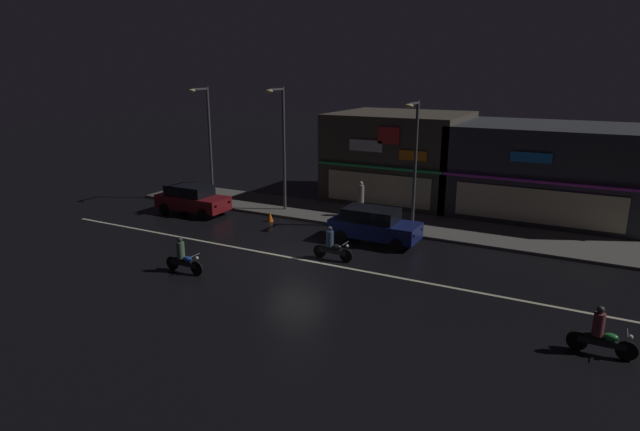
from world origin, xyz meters
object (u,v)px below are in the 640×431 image
streetlamp_mid (282,139)px  pedestrian_on_sidewalk (361,200)px  streetlamp_east (414,153)px  parked_car_trailing (192,199)px  motorcycle_lead (601,335)px  motorcycle_following (332,246)px  parked_car_near_kerb (374,225)px  streetlamp_west (207,134)px  traffic_cone (270,217)px  motorcycle_opposite_lane (183,258)px

streetlamp_mid → pedestrian_on_sidewalk: (4.57, 0.92, -3.23)m
streetlamp_east → parked_car_trailing: (-12.29, -3.03, -3.14)m
parked_car_trailing → motorcycle_lead: bearing=-17.6°
motorcycle_following → parked_car_near_kerb: bearing=79.3°
pedestrian_on_sidewalk → motorcycle_lead: size_ratio=1.05×
parked_car_near_kerb → pedestrian_on_sidewalk: bearing=-57.8°
streetlamp_east → pedestrian_on_sidewalk: bearing=170.0°
parked_car_near_kerb → parked_car_trailing: same height
streetlamp_west → streetlamp_east: 13.51m
streetlamp_mid → parked_car_trailing: (-4.56, -2.67, -3.43)m
pedestrian_on_sidewalk → traffic_cone: 5.16m
parked_car_near_kerb → streetlamp_west: bearing=-14.1°
parked_car_near_kerb → streetlamp_mid: bearing=-21.6°
traffic_cone → streetlamp_west: bearing=158.2°
streetlamp_mid → streetlamp_east: size_ratio=1.09×
streetlamp_west → streetlamp_mid: bearing=-4.6°
motorcycle_opposite_lane → traffic_cone: size_ratio=3.45×
pedestrian_on_sidewalk → parked_car_near_kerb: (2.28, -3.62, -0.20)m
streetlamp_mid → parked_car_trailing: 6.30m
motorcycle_lead → streetlamp_mid: bearing=-37.6°
streetlamp_east → motorcycle_following: streetlamp_east is taller
pedestrian_on_sidewalk → motorcycle_opposite_lane: pedestrian_on_sidewalk is taller
motorcycle_lead → motorcycle_following: bearing=-26.8°
motorcycle_following → traffic_cone: 6.97m
parked_car_near_kerb → traffic_cone: parked_car_near_kerb is taller
traffic_cone → parked_car_near_kerb: bearing=-6.2°
motorcycle_following → traffic_cone: size_ratio=3.45×
streetlamp_east → parked_car_near_kerb: (-0.87, -3.07, -3.14)m
motorcycle_following → motorcycle_opposite_lane: same height
streetlamp_west → parked_car_near_kerb: size_ratio=1.62×
streetlamp_west → traffic_cone: bearing=-21.8°
pedestrian_on_sidewalk → parked_car_near_kerb: 4.29m
parked_car_trailing → motorcycle_opposite_lane: 9.59m
motorcycle_following → streetlamp_mid: bearing=137.6°
streetlamp_mid → motorcycle_following: 9.29m
pedestrian_on_sidewalk → streetlamp_west: bearing=98.1°
parked_car_near_kerb → motorcycle_opposite_lane: size_ratio=2.26×
streetlamp_west → traffic_cone: (6.18, -2.48, -3.98)m
motorcycle_lead → motorcycle_opposite_lane: bearing=-5.7°
parked_car_near_kerb → motorcycle_opposite_lane: 9.19m
streetlamp_west → motorcycle_following: size_ratio=3.66×
parked_car_near_kerb → motorcycle_opposite_lane: (-5.40, -7.43, -0.24)m
pedestrian_on_sidewalk → parked_car_trailing: (-9.13, -3.58, -0.20)m
parked_car_near_kerb → parked_car_trailing: size_ratio=1.00×
streetlamp_west → parked_car_trailing: (1.22, -3.14, -3.38)m
motorcycle_opposite_lane → streetlamp_mid: bearing=-89.8°
parked_car_trailing → motorcycle_opposite_lane: size_ratio=2.26×
streetlamp_west → motorcycle_following: (11.96, -6.36, -3.62)m
streetlamp_east → motorcycle_opposite_lane: size_ratio=3.41×
parked_car_trailing → streetlamp_mid: bearing=30.3°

